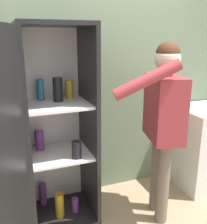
# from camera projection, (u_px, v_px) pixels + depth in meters

# --- Properties ---
(wall_back) EXTENTS (7.00, 0.06, 2.55)m
(wall_back) POSITION_uv_depth(u_px,v_px,m) (83.00, 79.00, 2.68)
(wall_back) COLOR gray
(wall_back) RESTS_ON ground_plane
(refrigerator) EXTENTS (0.87, 1.15, 1.81)m
(refrigerator) POSITION_uv_depth(u_px,v_px,m) (48.00, 133.00, 2.25)
(refrigerator) COLOR black
(refrigerator) RESTS_ON ground_plane
(person) EXTENTS (0.74, 0.59, 1.66)m
(person) POSITION_uv_depth(u_px,v_px,m) (163.00, 113.00, 2.31)
(person) COLOR #726656
(person) RESTS_ON ground_plane
(counter) EXTENTS (0.75, 0.61, 0.93)m
(counter) POSITION_uv_depth(u_px,v_px,m) (207.00, 146.00, 3.07)
(counter) COLOR white
(counter) RESTS_ON ground_plane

